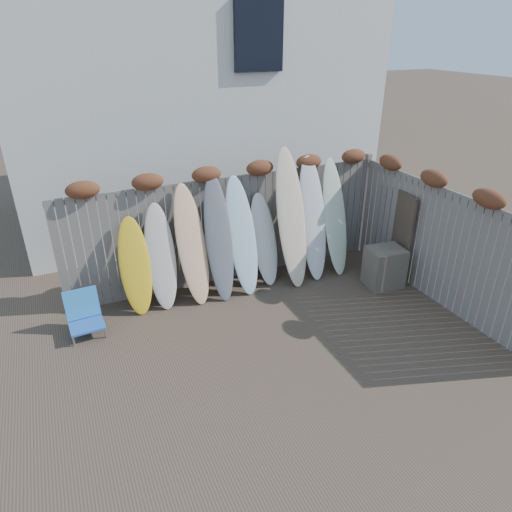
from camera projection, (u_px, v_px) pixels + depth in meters
name	position (u px, v px, depth m)	size (l,w,h in m)	color
ground	(289.00, 347.00, 6.89)	(80.00, 80.00, 0.00)	#493A2D
back_fence	(232.00, 220.00, 8.34)	(6.05, 0.28, 2.24)	slate
right_fence	(441.00, 239.00, 7.69)	(0.28, 4.40, 2.24)	slate
house	(184.00, 80.00, 10.94)	(8.50, 5.50, 6.33)	silver
beach_chair	(84.00, 314.00, 7.13)	(0.54, 0.57, 0.69)	blue
wooden_crate	(384.00, 267.00, 8.42)	(0.64, 0.53, 0.74)	#685C4E
lattice_panel	(395.00, 231.00, 8.73)	(0.05, 1.12, 1.68)	brown
surfboard_0	(135.00, 266.00, 7.52)	(0.51, 0.07, 1.67)	yellow
surfboard_1	(161.00, 257.00, 7.65)	(0.49, 0.07, 1.83)	beige
surfboard_2	(192.00, 245.00, 7.75)	(0.51, 0.07, 2.11)	#F6AD81
surfboard_3	(219.00, 239.00, 7.86)	(0.46, 0.07, 2.23)	slate
surfboard_4	(242.00, 236.00, 8.04)	(0.52, 0.07, 2.15)	#A3C7E0
surfboard_5	(264.00, 240.00, 8.38)	(0.48, 0.07, 1.74)	white
surfboard_6	(291.00, 219.00, 8.26)	(0.54, 0.07, 2.57)	beige
surfboard_7	(313.00, 219.00, 8.53)	(0.51, 0.07, 2.34)	silver
surfboard_8	(335.00, 218.00, 8.70)	(0.47, 0.07, 2.26)	beige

